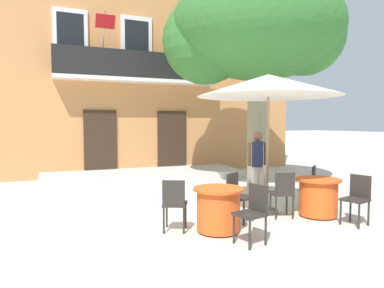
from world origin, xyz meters
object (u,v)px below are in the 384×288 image
object	(u,v)px
cafe_chair_near_tree_0	(319,184)
cafe_chair_middle_0	(253,210)
cafe_table_near_tree	(318,197)
cafe_chair_middle_1	(237,193)
cafe_table_middle	(218,209)
cafe_umbrella	(268,86)
cafe_chair_near_tree_1	(283,191)
pedestrian_near_entrance	(258,163)
plane_tree	(255,32)
cafe_chair_near_tree_2	(357,196)
cafe_chair_middle_2	(174,201)

from	to	relation	value
cafe_chair_near_tree_0	cafe_chair_middle_0	bearing A→B (deg)	-151.71
cafe_table_near_tree	cafe_chair_middle_1	world-z (taller)	cafe_chair_middle_1
cafe_table_middle	cafe_umbrella	xyz separation A→B (m)	(1.47, 0.69, 2.22)
cafe_chair_near_tree_0	cafe_chair_near_tree_1	xyz separation A→B (m)	(-1.25, -0.39, 0.00)
cafe_chair_near_tree_1	pedestrian_near_entrance	xyz separation A→B (m)	(0.14, 1.11, 0.42)
plane_tree	cafe_chair_middle_1	world-z (taller)	plane_tree
cafe_chair_near_tree_2	pedestrian_near_entrance	distance (m)	2.19
plane_tree	cafe_chair_middle_1	bearing A→B (deg)	-127.28
cafe_table_near_tree	cafe_table_middle	xyz separation A→B (m)	(-2.28, -0.11, 0.00)
cafe_chair_near_tree_0	plane_tree	bearing A→B (deg)	88.65
cafe_table_middle	cafe_chair_middle_2	xyz separation A→B (m)	(-0.71, 0.27, 0.14)
cafe_table_middle	cafe_chair_middle_0	distance (m)	0.77
plane_tree	cafe_table_middle	distance (m)	6.04
cafe_chair_near_tree_2	cafe_umbrella	xyz separation A→B (m)	(-1.07, 1.29, 2.08)
cafe_chair_middle_1	cafe_chair_near_tree_2	bearing A→B (deg)	-28.22
cafe_table_near_tree	cafe_chair_near_tree_2	distance (m)	0.77
cafe_chair_near_tree_1	cafe_chair_middle_1	world-z (taller)	same
cafe_chair_near_tree_0	cafe_chair_middle_2	size ratio (longest dim) A/B	1.00
cafe_chair_near_tree_0	cafe_chair_middle_2	xyz separation A→B (m)	(-3.51, -0.40, 0.00)
cafe_chair_near_tree_0	cafe_chair_near_tree_2	distance (m)	1.29
cafe_chair_middle_0	cafe_chair_middle_2	xyz separation A→B (m)	(-0.95, 0.98, 0.00)
cafe_chair_near_tree_0	cafe_umbrella	size ratio (longest dim) A/B	0.31
cafe_chair_near_tree_0	cafe_chair_middle_0	xyz separation A→B (m)	(-2.56, -1.38, 0.00)
plane_tree	cafe_chair_middle_0	distance (m)	6.28
cafe_chair_near_tree_1	pedestrian_near_entrance	bearing A→B (deg)	83.00
cafe_table_middle	cafe_chair_middle_0	bearing A→B (deg)	-71.05
plane_tree	cafe_chair_near_tree_1	world-z (taller)	plane_tree
cafe_table_middle	cafe_chair_middle_2	world-z (taller)	cafe_chair_middle_2
cafe_table_middle	pedestrian_near_entrance	xyz separation A→B (m)	(1.68, 1.38, 0.56)
cafe_table_near_tree	cafe_chair_middle_1	size ratio (longest dim) A/B	0.95
cafe_chair_near_tree_0	cafe_chair_near_tree_1	world-z (taller)	same
cafe_chair_middle_1	cafe_chair_near_tree_0	bearing A→B (deg)	5.89
cafe_chair_near_tree_0	pedestrian_near_entrance	distance (m)	1.39
cafe_chair_near_tree_1	cafe_chair_middle_0	xyz separation A→B (m)	(-1.30, -0.98, 0.00)
plane_tree	cafe_chair_middle_0	xyz separation A→B (m)	(-2.62, -4.11, -3.96)
plane_tree	cafe_umbrella	size ratio (longest dim) A/B	2.11
cafe_table_middle	cafe_chair_middle_1	world-z (taller)	cafe_chair_middle_1
cafe_chair_middle_0	cafe_table_middle	bearing A→B (deg)	108.95
plane_tree	cafe_chair_middle_2	world-z (taller)	plane_tree
cafe_chair_middle_2	cafe_table_near_tree	bearing A→B (deg)	-2.92
pedestrian_near_entrance	cafe_umbrella	bearing A→B (deg)	-107.49
pedestrian_near_entrance	plane_tree	bearing A→B (deg)	59.61
cafe_chair_near_tree_1	cafe_chair_middle_2	distance (m)	2.25
cafe_chair_middle_2	cafe_umbrella	size ratio (longest dim) A/B	0.31
cafe_chair_near_tree_1	cafe_umbrella	bearing A→B (deg)	100.55
cafe_table_middle	cafe_umbrella	world-z (taller)	cafe_umbrella
cafe_umbrella	cafe_chair_near_tree_0	bearing A→B (deg)	-1.34
plane_tree	cafe_chair_near_tree_1	size ratio (longest dim) A/B	6.73
plane_tree	cafe_table_near_tree	size ratio (longest dim) A/B	7.09
cafe_chair_near_tree_1	cafe_chair_middle_0	bearing A→B (deg)	-143.00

